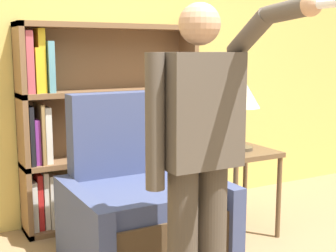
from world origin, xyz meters
TOP-DOWN VIEW (x-y plane):
  - wall_back at (-0.01, 2.03)m, footprint 8.00×0.11m
  - bookcase at (-0.10, 1.87)m, footprint 1.47×0.28m
  - armchair at (-0.09, 1.05)m, footprint 0.97×0.87m
  - person_standing at (-0.18, 0.20)m, footprint 0.53×0.78m
  - side_table at (0.78, 1.10)m, footprint 0.46×0.46m
  - table_lamp at (0.78, 1.10)m, footprint 0.26×0.26m

SIDE VIEW (x-z plane):
  - armchair at x=-0.09m, z-range -0.21..0.91m
  - side_table at x=0.78m, z-range 0.21..0.88m
  - bookcase at x=-0.10m, z-range -0.01..1.61m
  - person_standing at x=-0.18m, z-range 0.11..1.73m
  - table_lamp at x=0.78m, z-range 0.79..1.34m
  - wall_back at x=-0.01m, z-range 0.00..2.80m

